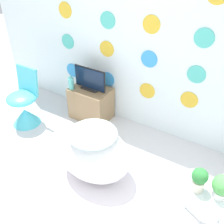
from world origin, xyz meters
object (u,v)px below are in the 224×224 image
chair (24,107)px  tv (90,80)px  potted_plant_left (199,179)px  potted_plant_right (222,186)px  vase (71,83)px  bathtub (94,153)px

chair → tv: 0.95m
potted_plant_left → potted_plant_right: potted_plant_left is taller
vase → potted_plant_right: (2.07, -0.77, 0.08)m
potted_plant_left → potted_plant_right: size_ratio=1.05×
tv → potted_plant_right: (1.86, -0.89, 0.03)m
bathtub → vase: bearing=140.0°
potted_plant_left → potted_plant_right: bearing=7.9°
potted_plant_right → vase: bearing=159.6°
tv → potted_plant_left: (1.69, -0.92, 0.03)m
chair → potted_plant_left: chair is taller
bathtub → tv: tv is taller
bathtub → potted_plant_left: potted_plant_left is taller
potted_plant_right → tv: bearing=154.3°
chair → potted_plant_left: (2.37, -0.34, 0.36)m
tv → potted_plant_right: bearing=-25.7°
bathtub → chair: (-1.31, 0.26, -0.03)m
potted_plant_left → bathtub: bearing=175.7°
chair → tv: chair is taller
potted_plant_right → potted_plant_left: bearing=-172.1°
chair → potted_plant_left: 2.42m
chair → potted_plant_left: bearing=-8.3°
potted_plant_left → vase: bearing=157.4°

